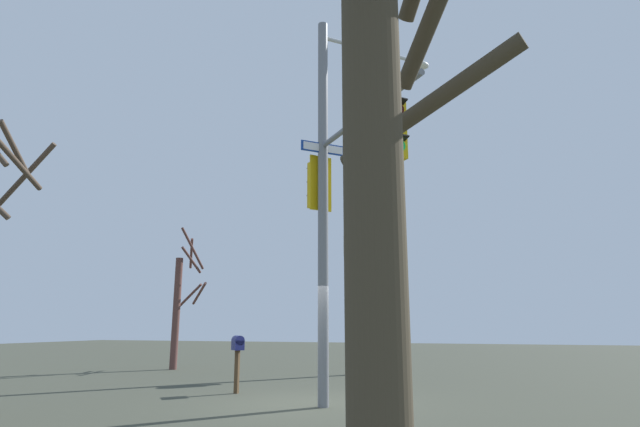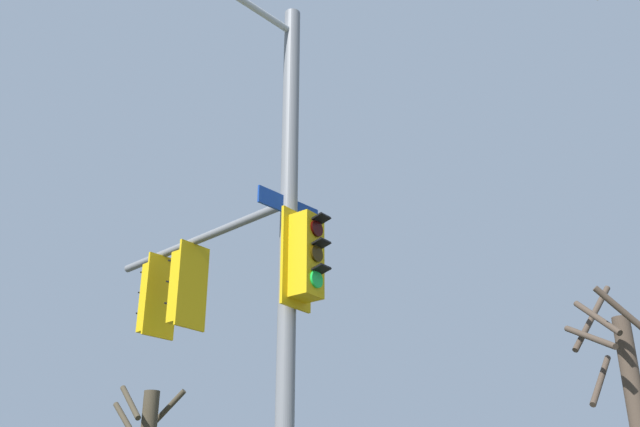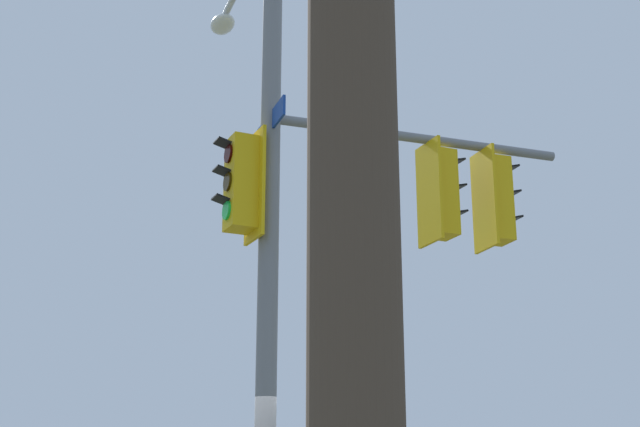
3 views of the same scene
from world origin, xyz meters
TOP-DOWN VIEW (x-y plane):
  - main_signal_pole_assembly at (-1.10, 0.79)m, footprint 3.19×5.14m

SIDE VIEW (x-z plane):
  - main_signal_pole_assembly at x=-1.10m, z-range 0.57..9.47m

